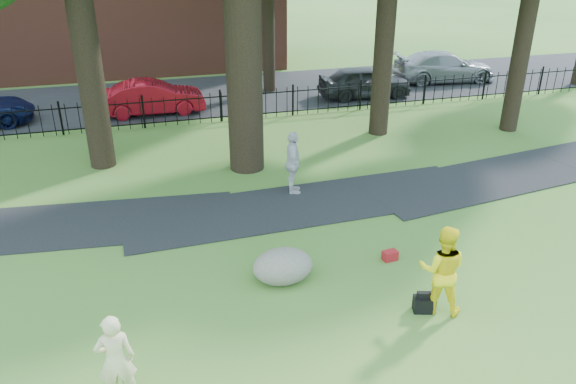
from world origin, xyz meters
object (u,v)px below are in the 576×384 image
object	(u,v)px
man	(442,270)
boulder	(283,264)
red_sedan	(153,97)
woman	(116,360)

from	to	relation	value
man	boulder	distance (m)	3.39
man	red_sedan	world-z (taller)	man
boulder	woman	bearing A→B (deg)	-142.66
woman	boulder	world-z (taller)	woman
boulder	red_sedan	bearing A→B (deg)	98.45
woman	man	xyz separation A→B (m)	(6.24, 0.76, 0.11)
man	boulder	bearing A→B (deg)	-5.41
red_sedan	boulder	bearing A→B (deg)	-171.95
woman	boulder	xyz separation A→B (m)	(3.49, 2.66, -0.45)
man	red_sedan	size ratio (longest dim) A/B	0.45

